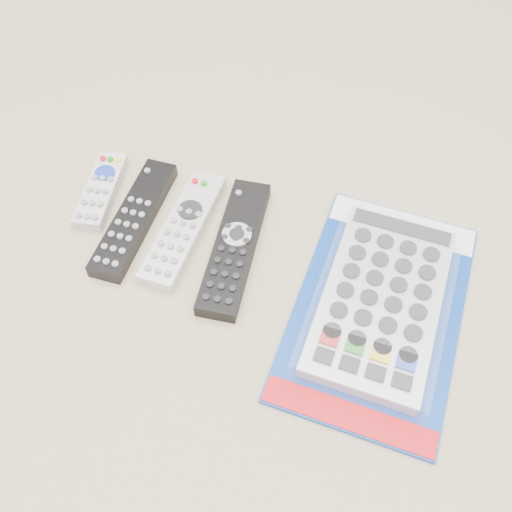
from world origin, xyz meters
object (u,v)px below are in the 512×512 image
(remote_small_grey, at_px, (101,190))
(remote_silver_dvd, at_px, (184,228))
(remote_large_black, at_px, (235,247))
(jumbo_remote_packaged, at_px, (381,299))
(remote_slim_black, at_px, (134,218))

(remote_small_grey, height_order, remote_silver_dvd, remote_silver_dvd)
(remote_silver_dvd, bearing_deg, remote_large_black, -5.48)
(remote_silver_dvd, distance_m, jumbo_remote_packaged, 0.28)
(remote_slim_black, height_order, remote_large_black, same)
(remote_small_grey, distance_m, remote_large_black, 0.22)
(remote_large_black, bearing_deg, remote_silver_dvd, 167.96)
(remote_large_black, relative_size, jumbo_remote_packaged, 0.65)
(remote_small_grey, relative_size, remote_large_black, 0.64)
(remote_slim_black, distance_m, remote_large_black, 0.15)
(remote_large_black, distance_m, jumbo_remote_packaged, 0.20)
(remote_slim_black, bearing_deg, remote_large_black, -2.36)
(remote_small_grey, height_order, jumbo_remote_packaged, jumbo_remote_packaged)
(remote_large_black, bearing_deg, jumbo_remote_packaged, -12.74)
(remote_silver_dvd, bearing_deg, remote_small_grey, 169.76)
(remote_small_grey, distance_m, remote_silver_dvd, 0.14)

